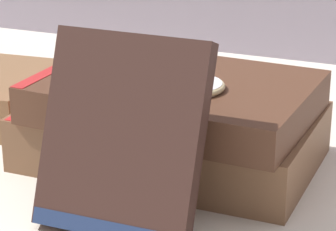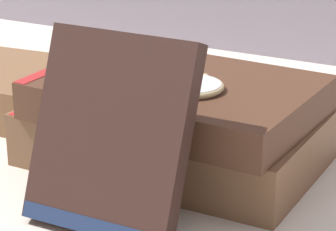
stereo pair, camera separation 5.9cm
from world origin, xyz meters
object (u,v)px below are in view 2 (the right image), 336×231
pocket_watch (191,86)px  book_leaning_front (110,141)px  book_flat_top (172,96)px  reading_glasses (225,106)px  book_flat_bottom (173,136)px

pocket_watch → book_leaning_front: bearing=-100.9°
book_flat_top → reading_glasses: (-0.02, 0.15, -0.06)m
book_flat_top → pocket_watch: pocket_watch is taller
book_flat_bottom → reading_glasses: 0.15m
book_leaning_front → pocket_watch: 0.10m
book_leaning_front → reading_glasses: (-0.03, 0.27, -0.06)m
reading_glasses → pocket_watch: bearing=-89.5°
reading_glasses → book_flat_top: bearing=-97.7°
book_flat_bottom → reading_glasses: bearing=96.4°
book_leaning_front → pocket_watch: bearing=79.1°
book_leaning_front → book_flat_top: bearing=94.8°
pocket_watch → reading_glasses: pocket_watch is taller
pocket_watch → book_flat_bottom: bearing=138.8°
book_flat_bottom → book_leaning_front: size_ratio=1.75×
book_leaning_front → pocket_watch: size_ratio=2.52×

